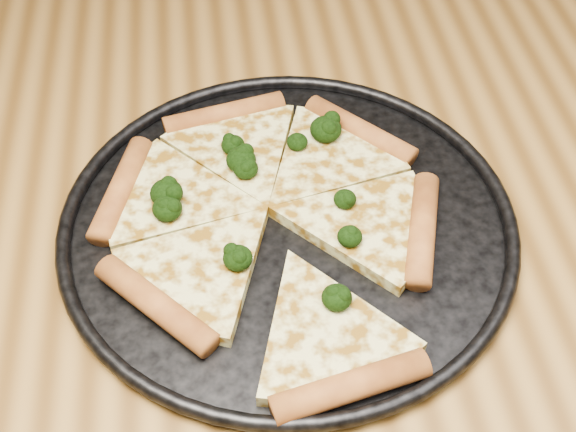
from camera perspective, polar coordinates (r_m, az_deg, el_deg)
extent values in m
cube|color=olive|center=(0.69, -4.81, -2.24)|extent=(1.20, 0.90, 0.04)
cube|color=brown|center=(1.34, 18.69, 2.45)|extent=(0.06, 0.06, 0.71)
cylinder|color=black|center=(0.68, 0.00, -0.74)|extent=(0.38, 0.38, 0.01)
torus|color=black|center=(0.67, 0.00, -0.34)|extent=(0.40, 0.40, 0.01)
cylinder|color=#C27030|center=(0.75, 5.31, 6.26)|extent=(0.10, 0.10, 0.02)
cylinder|color=#C27030|center=(0.76, -4.69, 7.44)|extent=(0.12, 0.05, 0.02)
cylinder|color=#C27030|center=(0.70, -12.14, 1.94)|extent=(0.06, 0.12, 0.02)
cylinder|color=#C27030|center=(0.62, -9.69, -6.42)|extent=(0.10, 0.10, 0.02)
cylinder|color=#C27030|center=(0.57, 4.62, -12.36)|extent=(0.12, 0.05, 0.02)
cylinder|color=#C27030|center=(0.67, 9.82, -0.97)|extent=(0.06, 0.12, 0.02)
ellipsoid|color=black|center=(0.67, -8.87, 0.55)|extent=(0.03, 0.03, 0.02)
ellipsoid|color=black|center=(0.72, -4.07, 5.23)|extent=(0.02, 0.02, 0.02)
ellipsoid|color=black|center=(0.70, -3.13, 3.52)|extent=(0.02, 0.02, 0.02)
ellipsoid|color=black|center=(0.73, 2.79, 6.39)|extent=(0.03, 0.03, 0.02)
ellipsoid|color=black|center=(0.70, -3.47, 4.14)|extent=(0.03, 0.03, 0.02)
ellipsoid|color=black|center=(0.64, 4.56, -1.51)|extent=(0.02, 0.02, 0.02)
ellipsoid|color=black|center=(0.60, 3.60, -6.00)|extent=(0.02, 0.02, 0.02)
ellipsoid|color=black|center=(0.72, 0.68, 5.47)|extent=(0.02, 0.02, 0.01)
ellipsoid|color=black|center=(0.68, -8.92, 1.68)|extent=(0.03, 0.03, 0.02)
ellipsoid|color=black|center=(0.63, -3.71, -3.09)|extent=(0.02, 0.02, 0.02)
ellipsoid|color=black|center=(0.67, 4.20, 1.25)|extent=(0.02, 0.02, 0.01)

